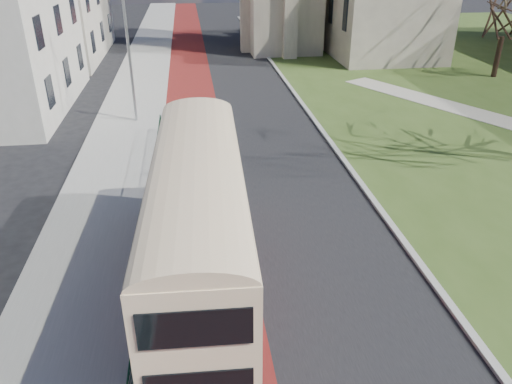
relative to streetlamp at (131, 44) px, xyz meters
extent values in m
plane|color=black|center=(4.35, -18.00, -4.59)|extent=(160.00, 160.00, 0.00)
cube|color=black|center=(5.85, 2.00, -4.59)|extent=(9.00, 120.00, 0.01)
cube|color=#591414|center=(3.15, 2.00, -4.59)|extent=(3.40, 120.00, 0.01)
cube|color=gray|center=(-0.65, 2.00, -4.53)|extent=(4.00, 120.00, 0.12)
cube|color=#999993|center=(1.35, 2.00, -4.53)|extent=(0.25, 120.00, 0.13)
cube|color=#999993|center=(10.45, 4.00, -4.53)|extent=(0.25, 80.00, 0.13)
cylinder|color=#0D3922|center=(1.40, -14.00, -3.49)|extent=(0.04, 24.00, 0.04)
cylinder|color=#0D3922|center=(1.40, -14.00, -4.44)|extent=(0.04, 24.00, 0.04)
cube|color=gray|center=(20.85, 20.00, -0.09)|extent=(9.00, 18.00, 9.00)
cylinder|color=gray|center=(-0.15, 0.00, -0.47)|extent=(0.16, 0.16, 8.00)
cube|color=#A30F20|center=(3.18, -16.88, -3.60)|extent=(2.89, 10.86, 0.98)
cube|color=beige|center=(3.18, -16.88, -1.69)|extent=(2.86, 10.80, 2.84)
cube|color=black|center=(1.96, -16.54, -2.57)|extent=(0.38, 8.83, 0.93)
cube|color=black|center=(4.42, -16.63, -2.57)|extent=(0.38, 8.83, 0.93)
cube|color=black|center=(1.95, -16.83, -1.10)|extent=(0.41, 9.69, 0.88)
cube|color=black|center=(4.41, -16.92, -1.10)|extent=(0.41, 9.69, 0.88)
cube|color=black|center=(3.38, -11.52, -2.57)|extent=(2.20, 0.16, 1.03)
cube|color=black|center=(3.38, -11.52, -1.10)|extent=(2.20, 0.16, 0.88)
cube|color=orange|center=(3.38, -11.52, -0.54)|extent=(1.75, 0.16, 0.29)
cylinder|color=black|center=(2.19, -13.18, -4.08)|extent=(0.33, 1.03, 1.02)
cylinder|color=black|center=(4.44, -13.26, -4.08)|extent=(0.33, 1.03, 1.02)
cylinder|color=black|center=(1.94, -20.06, -4.08)|extent=(0.33, 1.03, 1.02)
cylinder|color=black|center=(4.19, -20.15, -4.08)|extent=(0.33, 1.03, 1.02)
cylinder|color=black|center=(27.12, 7.41, -3.01)|extent=(0.44, 0.44, 3.09)
camera|label=1|loc=(3.16, -29.25, 5.20)|focal=35.00mm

